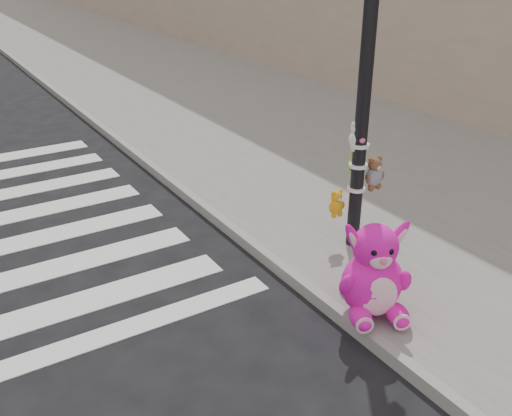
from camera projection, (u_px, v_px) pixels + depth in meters
sidewalk_near at (214, 93)px, 14.68m from camera, size 7.00×80.00×0.14m
curb_edge at (81, 112)px, 13.03m from camera, size 0.12×80.00×0.15m
signal_pole at (363, 114)px, 6.51m from camera, size 0.68×0.49×4.00m
pink_bunny at (374, 276)px, 5.68m from camera, size 0.88×0.94×1.04m
red_teddy at (344, 284)px, 6.17m from camera, size 0.14×0.12×0.18m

